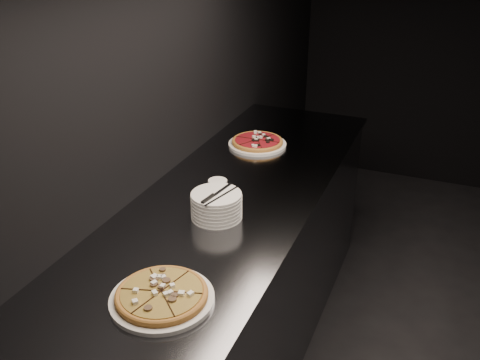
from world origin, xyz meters
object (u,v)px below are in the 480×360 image
at_px(pizza_mushroom, 162,296).
at_px(cutlery, 216,195).
at_px(pizza_tomato, 257,142).
at_px(ramekin, 218,187).
at_px(plate_stack, 216,205).
at_px(counter, 233,278).

distance_m(pizza_mushroom, cutlery, 0.54).
distance_m(pizza_tomato, ramekin, 0.60).
xyz_separation_m(pizza_mushroom, ramekin, (-0.14, 0.72, 0.02)).
bearing_deg(pizza_mushroom, plate_stack, 96.48).
bearing_deg(pizza_mushroom, ramekin, 100.72).
xyz_separation_m(pizza_tomato, ramekin, (0.04, -0.60, 0.02)).
xyz_separation_m(pizza_mushroom, plate_stack, (-0.06, 0.55, 0.03)).
height_order(pizza_mushroom, cutlery, cutlery).
bearing_deg(ramekin, pizza_mushroom, -79.28).
relative_size(counter, ramekin, 29.50).
distance_m(counter, cutlery, 0.61).
bearing_deg(plate_stack, ramekin, 113.10).
bearing_deg(cutlery, pizza_mushroom, -75.42).
bearing_deg(pizza_mushroom, cutlery, 95.80).
height_order(cutlery, ramekin, cutlery).
xyz_separation_m(plate_stack, cutlery, (0.01, -0.02, 0.06)).
distance_m(counter, pizza_tomato, 0.74).
bearing_deg(pizza_tomato, ramekin, -85.93).
bearing_deg(pizza_tomato, counter, -80.50).
bearing_deg(counter, plate_stack, -83.71).
bearing_deg(pizza_tomato, cutlery, -80.97).
relative_size(counter, pizza_tomato, 7.91).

